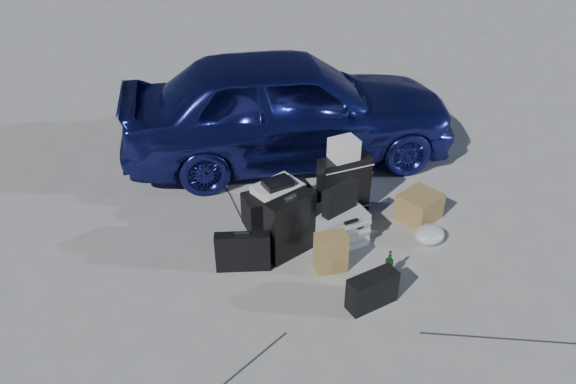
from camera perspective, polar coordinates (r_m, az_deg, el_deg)
The scene contains 16 objects.
ground at distance 4.89m, azimuth 5.30°, elevation -9.55°, with size 60.00×60.00×0.00m, color #A09F9B.
car at distance 6.44m, azimuth 0.05°, elevation 8.72°, with size 1.51×3.75×1.28m, color navy.
pelican_case at distance 5.28m, azimuth 5.06°, elevation -3.42°, with size 0.47×0.39×0.34m, color #ACAEB1.
laptop_bag at distance 5.10m, azimuth 5.30°, elevation -0.69°, with size 0.36×0.09×0.27m, color black.
briefcase at distance 4.94m, azimuth -4.61°, elevation -6.08°, with size 0.48×0.11×0.37m, color black.
suitcase_left at distance 5.03m, azimuth 0.21°, elevation -3.52°, with size 0.47×0.17×0.61m, color black.
suitcase_right at distance 5.60m, azimuth 5.67°, elevation 0.65°, with size 0.52×0.19×0.62m, color black.
white_carton at distance 5.39m, azimuth 5.70°, elevation 4.37°, with size 0.26×0.21×0.21m, color silver.
duffel_bag at distance 5.51m, azimuth -0.94°, elevation -1.53°, with size 0.69×0.29×0.34m, color black.
flat_box_white at distance 5.40m, azimuth -1.04°, elevation 0.36°, with size 0.44×0.33×0.08m, color silver.
flat_box_black at distance 5.35m, azimuth -1.06°, elevation 0.91°, with size 0.27×0.19×0.06m, color black.
kraft_bag at distance 4.94m, azimuth 4.37°, elevation -6.13°, with size 0.28×0.17×0.37m, color #9D8244.
cardboard_box at distance 5.71m, azimuth 13.20°, elevation -1.46°, with size 0.38×0.33×0.28m, color #9C7644.
plastic_bag at distance 5.46m, azimuth 14.18°, elevation -4.21°, with size 0.30×0.26×0.17m, color #B8BABF.
messenger_bag at distance 4.67m, azimuth 8.55°, elevation -9.85°, with size 0.43×0.16×0.30m, color black.
green_bottle at distance 4.94m, azimuth 10.21°, elevation -7.37°, with size 0.07×0.07×0.27m, color black.
Camera 1 is at (-2.15, -2.89, 3.31)m, focal length 35.00 mm.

